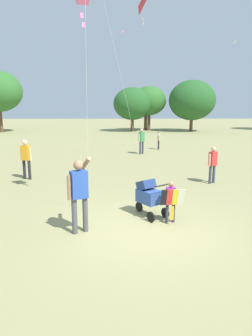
{
  "coord_description": "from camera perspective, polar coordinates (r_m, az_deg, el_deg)",
  "views": [
    {
      "loc": [
        -0.62,
        -6.86,
        3.0
      ],
      "look_at": [
        -0.4,
        1.13,
        1.3
      ],
      "focal_mm": 31.87,
      "sensor_mm": 36.0,
      "label": 1
    }
  ],
  "objects": [
    {
      "name": "child_with_butterfly_kite",
      "position": [
        7.74,
        8.6,
        -5.79
      ],
      "size": [
        0.59,
        0.35,
        1.09
      ],
      "color": "#33384C",
      "rests_on": "ground"
    },
    {
      "name": "person_adult_flyer",
      "position": [
        7.04,
        -8.99,
        -4.13
      ],
      "size": [
        0.56,
        0.68,
        1.84
      ],
      "color": "#4C4C51",
      "rests_on": "ground"
    },
    {
      "name": "ground_plane",
      "position": [
        7.51,
        3.37,
        -11.55
      ],
      "size": [
        120.0,
        120.0,
        0.0
      ],
      "primitive_type": "plane",
      "color": "#938E5B"
    },
    {
      "name": "person_back_turned",
      "position": [
        11.95,
        16.25,
        1.15
      ],
      "size": [
        0.39,
        0.34,
        1.44
      ],
      "color": "#33384C",
      "rests_on": "ground"
    },
    {
      "name": "person_kid_running",
      "position": [
        18.5,
        3.0,
        5.54
      ],
      "size": [
        0.38,
        0.39,
        1.58
      ],
      "color": "#33384C",
      "rests_on": "ground"
    },
    {
      "name": "kite_orange_delta",
      "position": [
        16.14,
        2.93,
        28.16
      ],
      "size": [
        1.98,
        2.22,
        8.3
      ],
      "color": "red",
      "rests_on": "ground"
    },
    {
      "name": "person_red_shirt",
      "position": [
        12.76,
        -18.59,
        2.17
      ],
      "size": [
        0.5,
        0.33,
        1.63
      ],
      "color": "#232328",
      "rests_on": "ground"
    },
    {
      "name": "distant_kites_cluster",
      "position": [
        28.46,
        -3.72,
        29.38
      ],
      "size": [
        36.07,
        12.14,
        8.89
      ],
      "color": "white"
    },
    {
      "name": "treeline_distant",
      "position": [
        34.92,
        -4.16,
        13.09
      ],
      "size": [
        41.45,
        6.6,
        6.63
      ],
      "color": "brown",
      "rests_on": "ground"
    },
    {
      "name": "person_couple_left",
      "position": [
        20.57,
        6.26,
        5.6
      ],
      "size": [
        0.18,
        0.4,
        1.25
      ],
      "color": "#232328",
      "rests_on": "ground"
    },
    {
      "name": "stroller",
      "position": [
        8.17,
        4.32,
        -5.06
      ],
      "size": [
        0.89,
        1.05,
        1.03
      ],
      "color": "black",
      "rests_on": "ground"
    }
  ]
}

